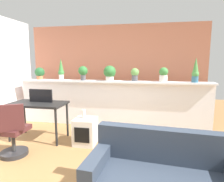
{
  "coord_description": "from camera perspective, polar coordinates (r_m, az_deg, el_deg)",
  "views": [
    {
      "loc": [
        0.87,
        -2.45,
        1.56
      ],
      "look_at": [
        0.22,
        0.97,
        1.02
      ],
      "focal_mm": 30.69,
      "sensor_mm": 36.0,
      "label": 1
    }
  ],
  "objects": [
    {
      "name": "ground_plane",
      "position": [
        3.03,
        -8.18,
        -22.29
      ],
      "size": [
        12.0,
        12.0,
        0.0
      ],
      "primitive_type": "plane",
      "color": "#9E7042"
    },
    {
      "name": "divider_wall",
      "position": [
        4.65,
        -0.32,
        -3.95
      ],
      "size": [
        4.6,
        0.16,
        1.07
      ],
      "primitive_type": "cube",
      "color": "white",
      "rests_on": "ground"
    },
    {
      "name": "plant_shelf",
      "position": [
        4.52,
        -0.42,
        2.82
      ],
      "size": [
        4.6,
        0.31,
        0.04
      ],
      "primitive_type": "cube",
      "color": "white",
      "rests_on": "divider_wall"
    },
    {
      "name": "brick_wall_behind",
      "position": [
        5.13,
        0.97,
        5.31
      ],
      "size": [
        4.6,
        0.1,
        2.5
      ],
      "primitive_type": "cube",
      "color": "#AD664C",
      "rests_on": "ground"
    },
    {
      "name": "potted_plant_0",
      "position": [
        5.2,
        -20.72,
        5.07
      ],
      "size": [
        0.24,
        0.24,
        0.3
      ],
      "color": "#C66B42",
      "rests_on": "plant_shelf"
    },
    {
      "name": "potted_plant_1",
      "position": [
        4.93,
        -14.93,
        6.18
      ],
      "size": [
        0.15,
        0.15,
        0.52
      ],
      "color": "silver",
      "rests_on": "plant_shelf"
    },
    {
      "name": "potted_plant_2",
      "position": [
        4.64,
        -8.63,
        5.68
      ],
      "size": [
        0.23,
        0.23,
        0.34
      ],
      "color": "#4C4C51",
      "rests_on": "plant_shelf"
    },
    {
      "name": "potted_plant_3",
      "position": [
        4.49,
        -0.69,
        5.49
      ],
      "size": [
        0.29,
        0.29,
        0.36
      ],
      "color": "silver",
      "rests_on": "plant_shelf"
    },
    {
      "name": "potted_plant_4",
      "position": [
        4.46,
        6.81,
        5.1
      ],
      "size": [
        0.19,
        0.19,
        0.3
      ],
      "color": "#4C4C51",
      "rests_on": "plant_shelf"
    },
    {
      "name": "potted_plant_5",
      "position": [
        4.45,
        15.1,
        4.84
      ],
      "size": [
        0.2,
        0.2,
        0.32
      ],
      "color": "silver",
      "rests_on": "plant_shelf"
    },
    {
      "name": "potted_plant_6",
      "position": [
        4.51,
        23.61,
        5.46
      ],
      "size": [
        0.15,
        0.15,
        0.54
      ],
      "color": "#386B84",
      "rests_on": "plant_shelf"
    },
    {
      "name": "desk",
      "position": [
        4.1,
        -21.16,
        -4.44
      ],
      "size": [
        1.1,
        0.6,
        0.75
      ],
      "color": "black",
      "rests_on": "ground"
    },
    {
      "name": "tv_monitor",
      "position": [
        4.12,
        -20.46,
        -1.31
      ],
      "size": [
        0.49,
        0.04,
        0.26
      ],
      "primitive_type": "cube",
      "color": "black",
      "rests_on": "desk"
    },
    {
      "name": "office_chair",
      "position": [
        3.59,
        -27.64,
        -11.34
      ],
      "size": [
        0.52,
        0.52,
        0.91
      ],
      "color": "#262628",
      "rests_on": "ground"
    },
    {
      "name": "side_cube_shelf",
      "position": [
        3.74,
        -7.96,
        -11.82
      ],
      "size": [
        0.4,
        0.41,
        0.5
      ],
      "color": "silver",
      "rests_on": "ground"
    },
    {
      "name": "vase_on_shelf",
      "position": [
        3.68,
        -8.42,
        -6.77
      ],
      "size": [
        0.07,
        0.07,
        0.16
      ],
      "primitive_type": "cylinder",
      "color": "silver",
      "rests_on": "side_cube_shelf"
    }
  ]
}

